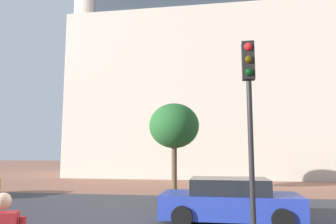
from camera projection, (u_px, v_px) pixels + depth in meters
The scene contains 6 objects.
ground_plane at pixel (175, 201), 14.42m from camera, with size 120.00×120.00×0.00m, color #93604C.
street_asphalt_strip at pixel (167, 210), 12.13m from camera, with size 120.00×8.00×0.00m, color #38383D.
landmark_building at pixel (224, 75), 31.50m from camera, with size 27.87×11.94×35.51m.
car_blue at pixel (230, 201), 10.13m from camera, with size 4.40×2.01×1.40m.
traffic_light_pole at pixel (250, 104), 7.17m from camera, with size 0.28×0.34×4.81m.
tree_curb_far at pixel (174, 126), 18.24m from camera, with size 2.90×2.90×5.06m.
Camera 1 is at (1.97, -4.69, 2.26)m, focal length 33.56 mm.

